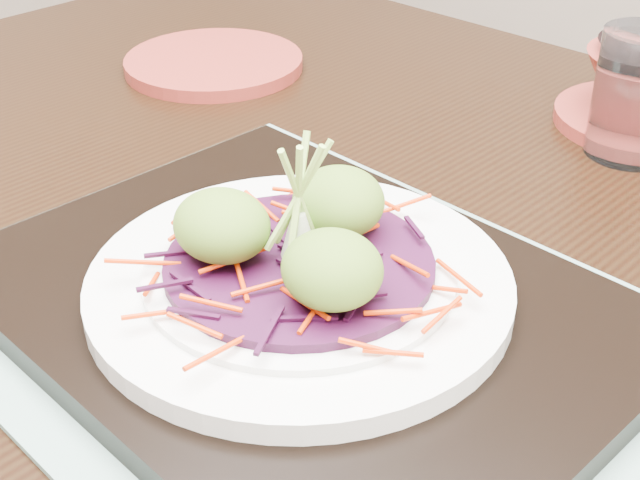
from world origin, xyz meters
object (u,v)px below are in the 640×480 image
Objects in this scene: terracotta_side_plate at (214,63)px; serving_tray at (300,305)px; water_glass at (639,94)px; white_plate at (300,282)px; dining_table at (404,408)px.

serving_tray is at bearing -41.67° from terracotta_side_plate.
terracotta_side_plate is 0.40m from water_glass.
white_plate is (0.00, 0.00, 0.02)m from serving_tray.
water_glass is (0.08, 0.33, 0.04)m from serving_tray.
serving_tray is 0.34m from water_glass.
serving_tray is 0.02m from white_plate.
white_plate is 0.34m from water_glass.
serving_tray reaches higher than dining_table.
white_plate is at bearing 9.78° from serving_tray.
serving_tray is 3.75× the size of water_glass.
serving_tray is (-0.03, -0.08, 0.12)m from dining_table.
terracotta_side_plate is at bearing 138.33° from white_plate.
water_glass reaches higher than dining_table.
dining_table is 8.27× the size of terracotta_side_plate.
terracotta_side_plate is at bearing -171.98° from water_glass.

